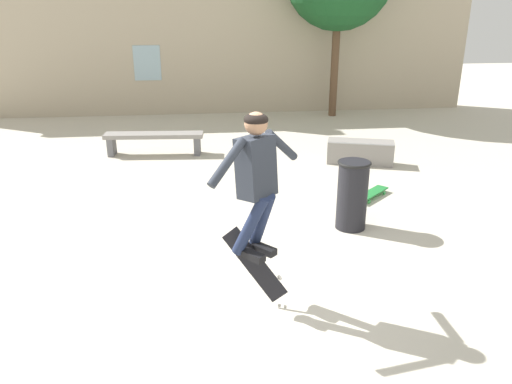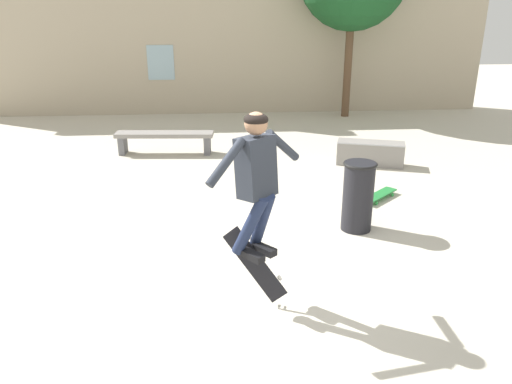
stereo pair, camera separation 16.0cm
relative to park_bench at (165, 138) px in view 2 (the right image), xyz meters
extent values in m
plane|color=beige|center=(1.25, -5.26, -0.33)|extent=(40.00, 40.00, 0.00)
cube|color=#B7A88E|center=(1.25, 4.12, 1.62)|extent=(14.42, 0.40, 3.89)
cube|color=#99B7C6|center=(-0.38, 3.91, 1.06)|extent=(0.70, 0.02, 0.90)
cylinder|color=brown|center=(4.52, 3.25, 0.93)|extent=(0.20, 0.20, 2.52)
cube|color=gray|center=(0.00, 0.00, 0.07)|extent=(1.97, 0.52, 0.08)
cube|color=slate|center=(-0.85, 0.07, -0.15)|extent=(0.14, 0.33, 0.36)
cube|color=slate|center=(0.85, -0.07, -0.15)|extent=(0.14, 0.33, 0.36)
cube|color=gray|center=(3.91, -1.07, -0.10)|extent=(1.27, 0.72, 0.45)
cube|color=#B7B7BC|center=(3.85, -1.25, 0.11)|extent=(1.17, 0.40, 0.02)
cylinder|color=black|center=(2.88, -3.87, 0.14)|extent=(0.40, 0.40, 0.94)
torus|color=black|center=(2.88, -3.87, 0.59)|extent=(0.44, 0.44, 0.04)
cube|color=#282D38|center=(1.39, -5.55, 1.13)|extent=(0.43, 0.42, 0.58)
sphere|color=#A37556|center=(1.39, -5.55, 1.53)|extent=(0.30, 0.30, 0.21)
ellipsoid|color=black|center=(1.39, -5.55, 1.56)|extent=(0.31, 0.31, 0.12)
cylinder|color=#1E2847|center=(1.46, -5.49, 0.56)|extent=(0.27, 0.40, 0.66)
cube|color=black|center=(1.48, -5.52, 0.26)|extent=(0.25, 0.26, 0.07)
cylinder|color=#1E2847|center=(1.33, -5.61, 0.56)|extent=(0.39, 0.30, 0.66)
cube|color=black|center=(1.35, -5.63, 0.26)|extent=(0.25, 0.26, 0.07)
cylinder|color=#282D38|center=(1.67, -5.31, 1.25)|extent=(0.39, 0.36, 0.38)
cylinder|color=#282D38|center=(1.12, -5.79, 1.25)|extent=(0.39, 0.36, 0.38)
cube|color=black|center=(1.38, -5.51, 0.10)|extent=(0.63, 0.34, 0.74)
cylinder|color=silver|center=(1.63, -5.58, -0.03)|extent=(0.06, 0.07, 0.06)
cylinder|color=silver|center=(1.47, -5.53, -0.17)|extent=(0.06, 0.07, 0.06)
cylinder|color=silver|center=(1.33, -5.41, 0.35)|extent=(0.06, 0.07, 0.06)
cylinder|color=silver|center=(1.18, -5.36, 0.21)|extent=(0.06, 0.07, 0.06)
cube|color=#237F38|center=(3.54, -2.82, -0.26)|extent=(0.71, 0.67, 0.02)
cylinder|color=green|center=(3.65, -2.58, -0.30)|extent=(0.05, 0.05, 0.05)
cylinder|color=green|center=(3.79, -2.73, -0.30)|extent=(0.05, 0.05, 0.05)
cylinder|color=green|center=(3.29, -2.91, -0.30)|extent=(0.05, 0.05, 0.05)
cylinder|color=green|center=(3.43, -3.06, -0.30)|extent=(0.05, 0.05, 0.05)
camera|label=1|loc=(0.88, -9.86, 2.52)|focal=35.00mm
camera|label=2|loc=(1.04, -9.87, 2.52)|focal=35.00mm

